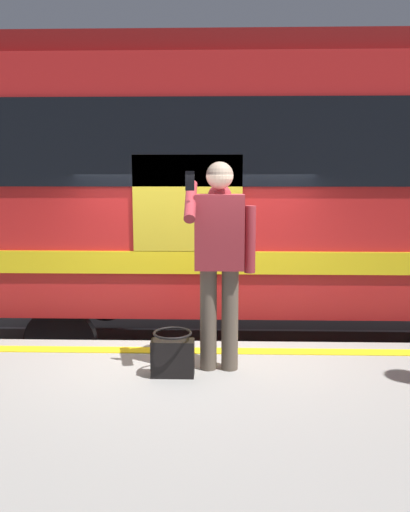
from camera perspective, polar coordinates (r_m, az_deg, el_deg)
ground_plane at (r=5.58m, az=-1.32°, el=-17.73°), size 23.93×23.93×0.00m
safety_line at (r=4.96m, az=-1.53°, el=-10.27°), size 13.84×0.16×0.01m
track_rail_near at (r=6.70m, az=-0.76°, el=-12.27°), size 18.37×0.08×0.16m
track_rail_far at (r=8.05m, az=-0.33°, el=-8.56°), size 18.37×0.08×0.16m
train_carriage at (r=7.09m, az=13.22°, el=8.21°), size 9.97×3.02×3.81m
passenger at (r=4.29m, az=1.61°, el=0.75°), size 0.57×0.55×1.73m
handbag at (r=4.34m, az=-3.54°, el=-10.75°), size 0.35×0.32×0.37m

